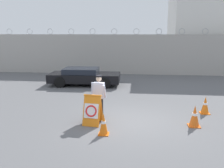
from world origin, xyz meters
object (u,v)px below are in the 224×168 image
at_px(barricade_sign, 92,110).
at_px(parked_car_front_coupe, 84,76).
at_px(security_guard, 99,95).
at_px(traffic_cone_near, 205,105).
at_px(traffic_cone_far, 104,124).
at_px(traffic_cone_mid, 195,116).

relative_size(barricade_sign, parked_car_front_coupe, 0.25).
distance_m(security_guard, traffic_cone_near, 4.51).
bearing_deg(security_guard, parked_car_front_coupe, 115.28).
distance_m(barricade_sign, security_guard, 0.84).
distance_m(traffic_cone_near, traffic_cone_far, 4.74).
bearing_deg(traffic_cone_far, barricade_sign, 120.90).
height_order(traffic_cone_near, traffic_cone_mid, traffic_cone_mid).
relative_size(traffic_cone_near, traffic_cone_mid, 0.94).
xyz_separation_m(traffic_cone_near, parked_car_front_coupe, (-6.31, 5.13, 0.21)).
bearing_deg(parked_car_front_coupe, security_guard, -73.60).
relative_size(traffic_cone_far, parked_car_front_coupe, 0.16).
bearing_deg(parked_car_front_coupe, traffic_cone_far, -74.34).
bearing_deg(barricade_sign, traffic_cone_near, 28.39).
height_order(traffic_cone_mid, traffic_cone_far, traffic_cone_mid).
bearing_deg(traffic_cone_far, security_guard, 104.16).
bearing_deg(traffic_cone_far, traffic_cone_mid, 18.95).
relative_size(security_guard, traffic_cone_mid, 2.19).
distance_m(traffic_cone_mid, traffic_cone_far, 3.36).
relative_size(traffic_cone_near, traffic_cone_far, 0.99).
xyz_separation_m(traffic_cone_mid, parked_car_front_coupe, (-5.55, 6.68, 0.19)).
height_order(traffic_cone_near, parked_car_front_coupe, parked_car_front_coupe).
height_order(barricade_sign, traffic_cone_far, barricade_sign).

